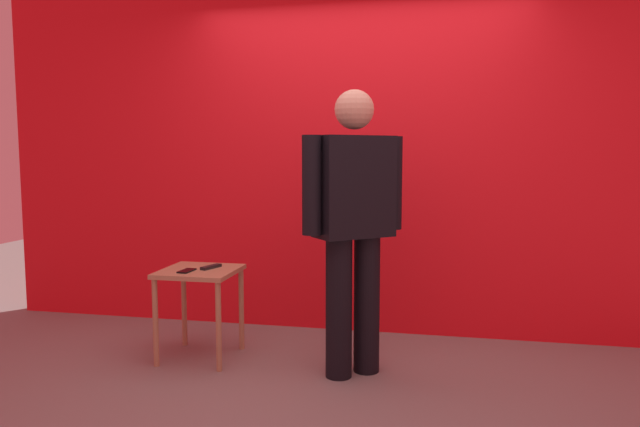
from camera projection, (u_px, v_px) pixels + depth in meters
name	position (u px, v px, depth m)	size (l,w,h in m)	color
ground_plane	(327.00, 401.00, 3.28)	(12.00, 12.00, 0.00)	gray
back_wall_red	(362.00, 141.00, 4.49)	(5.91, 0.12, 2.94)	red
standing_person	(354.00, 218.00, 3.58)	(0.61, 0.53, 1.76)	black
side_table	(200.00, 284.00, 3.93)	(0.49, 0.49, 0.61)	tan
cell_phone	(187.00, 271.00, 3.84)	(0.07, 0.14, 0.01)	black
tv_remote	(211.00, 267.00, 3.95)	(0.04, 0.17, 0.02)	black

